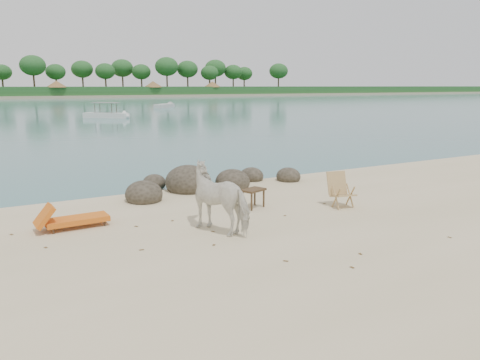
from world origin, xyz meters
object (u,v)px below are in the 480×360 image
(lounge_chair, at_px, (77,217))
(deck_chair, at_px, (343,191))
(side_table, at_px, (253,200))
(cow, at_px, (222,198))
(boulders, at_px, (202,184))

(lounge_chair, bearing_deg, deck_chair, -15.87)
(side_table, relative_size, lounge_chair, 0.37)
(lounge_chair, bearing_deg, cow, -34.39)
(side_table, xyz_separation_m, lounge_chair, (-4.55, 0.51, 0.00))
(cow, height_order, lounge_chair, cow)
(boulders, height_order, deck_chair, deck_chair)
(boulders, bearing_deg, lounge_chair, -151.01)
(lounge_chair, bearing_deg, side_table, -8.60)
(cow, xyz_separation_m, deck_chair, (3.84, 0.19, -0.30))
(cow, xyz_separation_m, lounge_chair, (-2.92, 1.84, -0.51))
(cow, distance_m, lounge_chair, 3.49)
(cow, bearing_deg, lounge_chair, -55.66)
(boulders, relative_size, cow, 3.45)
(cow, xyz_separation_m, side_table, (1.63, 1.33, -0.51))
(cow, relative_size, lounge_chair, 1.03)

